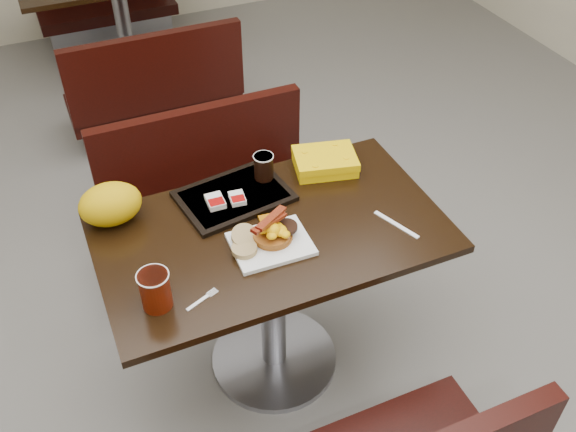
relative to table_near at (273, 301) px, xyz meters
name	(u,v)px	position (x,y,z in m)	size (l,w,h in m)	color
floor	(274,360)	(0.00, 0.00, -0.38)	(6.00, 7.00, 0.01)	gray
table_near	(273,301)	(0.00, 0.00, 0.00)	(1.20, 0.70, 0.75)	black
bench_near_n	(215,198)	(0.00, 0.70, -0.02)	(1.00, 0.46, 0.72)	black
table_far	(124,29)	(0.00, 2.60, 0.00)	(1.20, 0.70, 0.75)	black
bench_far_s	(151,79)	(0.00, 1.90, -0.02)	(1.00, 0.46, 0.72)	black
platter	(271,244)	(-0.03, -0.08, 0.38)	(0.26, 0.20, 0.02)	white
pancake_stack	(273,235)	(-0.02, -0.06, 0.40)	(0.13, 0.13, 0.03)	#9A5519
sausage_patty	(286,227)	(0.03, -0.06, 0.42)	(0.08, 0.08, 0.01)	black
scrambled_eggs	(273,231)	(-0.02, -0.08, 0.44)	(0.09, 0.08, 0.05)	#FFBE05
bacon_strips	(269,222)	(-0.03, -0.06, 0.47)	(0.15, 0.07, 0.01)	#460705
muffin_bottom	(244,249)	(-0.13, -0.08, 0.40)	(0.09, 0.09, 0.02)	tan
muffin_top	(244,236)	(-0.11, -0.03, 0.41)	(0.09, 0.09, 0.02)	tan
coffee_cup_near	(155,290)	(-0.45, -0.18, 0.44)	(0.09, 0.09, 0.13)	maroon
fork	(198,303)	(-0.34, -0.22, 0.38)	(0.12, 0.02, 0.00)	white
knife	(396,225)	(0.41, -0.15, 0.38)	(0.19, 0.02, 0.00)	white
condiment_syrup	(265,218)	(0.00, 0.06, 0.38)	(0.04, 0.03, 0.01)	#B16007
condiment_ketchup	(219,221)	(-0.15, 0.11, 0.38)	(0.04, 0.03, 0.01)	#8C0504
tray	(234,196)	(-0.06, 0.21, 0.38)	(0.39, 0.28, 0.02)	black
hashbrown_sleeve_left	(215,201)	(-0.14, 0.19, 0.40)	(0.06, 0.08, 0.02)	silver
hashbrown_sleeve_right	(237,198)	(-0.06, 0.17, 0.40)	(0.05, 0.07, 0.02)	silver
coffee_cup_far	(264,167)	(0.08, 0.26, 0.44)	(0.07, 0.07, 0.10)	black
clamshell	(325,162)	(0.32, 0.24, 0.41)	(0.23, 0.18, 0.06)	#EEBB03
paper_bag	(110,204)	(-0.49, 0.26, 0.45)	(0.22, 0.16, 0.15)	#E1C007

